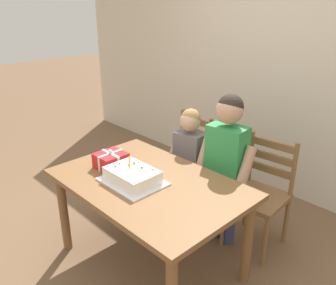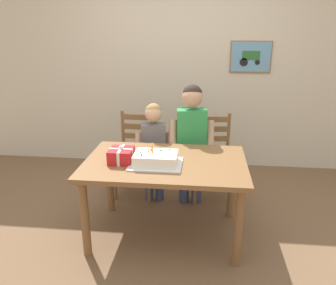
{
  "view_description": "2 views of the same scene",
  "coord_description": "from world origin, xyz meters",
  "px_view_note": "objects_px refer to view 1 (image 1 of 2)",
  "views": [
    {
      "loc": [
        1.69,
        -1.44,
        1.94
      ],
      "look_at": [
        0.02,
        0.17,
        0.98
      ],
      "focal_mm": 37.57,
      "sensor_mm": 36.0,
      "label": 1
    },
    {
      "loc": [
        0.32,
        -2.73,
        1.84
      ],
      "look_at": [
        0.02,
        -0.01,
        0.9
      ],
      "focal_mm": 36.65,
      "sensor_mm": 36.0,
      "label": 2
    }
  ],
  "objects_px": {
    "chair_right": "(260,194)",
    "chair_left": "(184,161)",
    "gift_box_red_large": "(111,160)",
    "dining_table": "(149,193)",
    "child_older": "(226,157)",
    "child_younger": "(189,156)",
    "birthday_cake": "(132,176)"
  },
  "relations": [
    {
      "from": "gift_box_red_large",
      "to": "child_older",
      "type": "relative_size",
      "value": 0.17
    },
    {
      "from": "chair_right",
      "to": "birthday_cake",
      "type": "bearing_deg",
      "value": -118.25
    },
    {
      "from": "birthday_cake",
      "to": "gift_box_red_large",
      "type": "xyz_separation_m",
      "value": [
        -0.3,
        0.03,
        0.01
      ]
    },
    {
      "from": "child_older",
      "to": "chair_left",
      "type": "bearing_deg",
      "value": 163.28
    },
    {
      "from": "chair_left",
      "to": "dining_table",
      "type": "bearing_deg",
      "value": -62.76
    },
    {
      "from": "chair_right",
      "to": "gift_box_red_large",
      "type": "bearing_deg",
      "value": -131.99
    },
    {
      "from": "chair_right",
      "to": "chair_left",
      "type": "bearing_deg",
      "value": 179.99
    },
    {
      "from": "gift_box_red_large",
      "to": "child_younger",
      "type": "distance_m",
      "value": 0.73
    },
    {
      "from": "chair_left",
      "to": "child_older",
      "type": "distance_m",
      "value": 0.72
    },
    {
      "from": "child_older",
      "to": "child_younger",
      "type": "height_order",
      "value": "child_older"
    },
    {
      "from": "dining_table",
      "to": "chair_right",
      "type": "xyz_separation_m",
      "value": [
        0.42,
        0.83,
        -0.17
      ]
    },
    {
      "from": "birthday_cake",
      "to": "child_younger",
      "type": "bearing_deg",
      "value": 99.79
    },
    {
      "from": "dining_table",
      "to": "birthday_cake",
      "type": "xyz_separation_m",
      "value": [
        -0.07,
        -0.09,
        0.14
      ]
    },
    {
      "from": "dining_table",
      "to": "child_younger",
      "type": "height_order",
      "value": "child_younger"
    },
    {
      "from": "birthday_cake",
      "to": "child_older",
      "type": "bearing_deg",
      "value": 69.81
    },
    {
      "from": "chair_left",
      "to": "chair_right",
      "type": "distance_m",
      "value": 0.85
    },
    {
      "from": "birthday_cake",
      "to": "chair_left",
      "type": "xyz_separation_m",
      "value": [
        -0.36,
        0.92,
        -0.31
      ]
    },
    {
      "from": "gift_box_red_large",
      "to": "child_older",
      "type": "bearing_deg",
      "value": 50.65
    },
    {
      "from": "birthday_cake",
      "to": "chair_left",
      "type": "height_order",
      "value": "same"
    },
    {
      "from": "dining_table",
      "to": "chair_left",
      "type": "xyz_separation_m",
      "value": [
        -0.42,
        0.83,
        -0.17
      ]
    },
    {
      "from": "chair_right",
      "to": "child_younger",
      "type": "relative_size",
      "value": 0.85
    },
    {
      "from": "chair_left",
      "to": "chair_right",
      "type": "xyz_separation_m",
      "value": [
        0.85,
        -0.0,
        0.0
      ]
    },
    {
      "from": "dining_table",
      "to": "chair_left",
      "type": "bearing_deg",
      "value": 117.24
    },
    {
      "from": "dining_table",
      "to": "child_younger",
      "type": "xyz_separation_m",
      "value": [
        -0.2,
        0.64,
        0.03
      ]
    },
    {
      "from": "dining_table",
      "to": "child_younger",
      "type": "relative_size",
      "value": 1.28
    },
    {
      "from": "dining_table",
      "to": "gift_box_red_large",
      "type": "relative_size",
      "value": 6.31
    },
    {
      "from": "dining_table",
      "to": "gift_box_red_large",
      "type": "bearing_deg",
      "value": -170.94
    },
    {
      "from": "birthday_cake",
      "to": "chair_right",
      "type": "relative_size",
      "value": 0.48
    },
    {
      "from": "child_older",
      "to": "birthday_cake",
      "type": "bearing_deg",
      "value": -110.19
    },
    {
      "from": "gift_box_red_large",
      "to": "chair_left",
      "type": "xyz_separation_m",
      "value": [
        -0.05,
        0.88,
        -0.32
      ]
    },
    {
      "from": "birthday_cake",
      "to": "chair_left",
      "type": "bearing_deg",
      "value": 111.2
    },
    {
      "from": "dining_table",
      "to": "child_older",
      "type": "bearing_deg",
      "value": 72.65
    }
  ]
}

